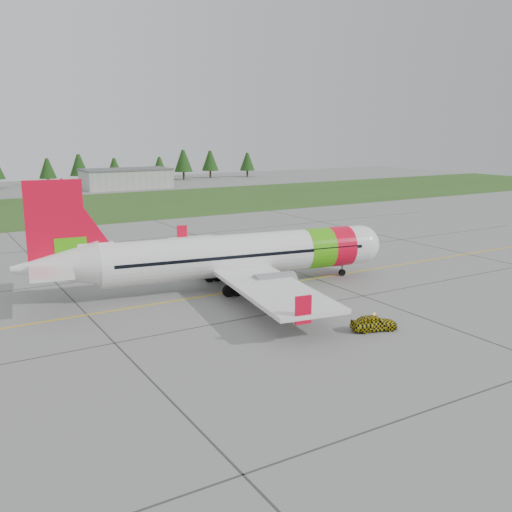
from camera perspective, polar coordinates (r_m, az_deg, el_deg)
ground at (r=51.55m, az=2.25°, el=-5.63°), size 320.00×320.00×0.00m
aircraft at (r=58.80m, az=-2.35°, el=0.04°), size 38.50×35.85×11.71m
follow_me_car at (r=47.37m, az=11.77°, el=-5.11°), size 1.69×1.85×3.81m
grass_strip at (r=126.93m, az=-18.44°, el=4.53°), size 320.00×50.00×0.03m
taxi_guideline at (r=58.12m, az=-2.06°, el=-3.53°), size 120.00×0.25×0.02m
hangar_east at (r=167.80m, az=-12.85°, el=7.50°), size 24.00×12.00×5.20m
treeline at (r=181.37m, az=-22.49°, el=7.98°), size 160.00×8.00×10.00m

